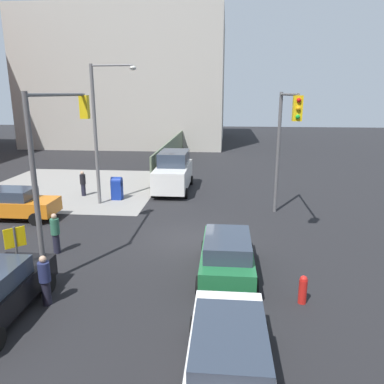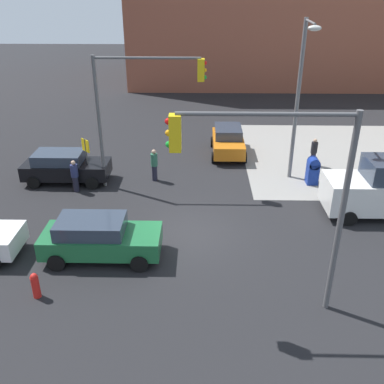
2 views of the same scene
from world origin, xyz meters
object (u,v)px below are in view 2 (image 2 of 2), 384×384
(street_lamp_corner, at_px, (300,91))
(sedan_black, at_px, (65,166))
(pedestrian_crossing, at_px, (314,152))
(coupe_orange, at_px, (228,141))
(pedestrian_waiting, at_px, (154,165))
(pedestrian_walking_north, at_px, (75,176))
(sedan_green, at_px, (99,237))
(traffic_signal_se_corner, at_px, (278,177))
(traffic_signal_nw_corner, at_px, (139,97))
(fire_hydrant, at_px, (35,285))
(mailbox_blue, at_px, (313,170))

(street_lamp_corner, xyz_separation_m, sedan_black, (-11.81, -0.45, -3.86))
(pedestrian_crossing, bearing_deg, coupe_orange, 2.45)
(pedestrian_waiting, height_order, pedestrian_walking_north, pedestrian_waiting)
(sedan_black, distance_m, sedan_green, 7.55)
(pedestrian_walking_north, bearing_deg, street_lamp_corner, 95.81)
(coupe_orange, bearing_deg, pedestrian_walking_north, -145.63)
(coupe_orange, xyz_separation_m, pedestrian_crossing, (4.74, -1.78, -0.00))
(sedan_green, bearing_deg, traffic_signal_se_corner, -24.34)
(sedan_green, bearing_deg, sedan_black, 115.67)
(street_lamp_corner, bearing_deg, traffic_signal_nw_corner, -173.09)
(sedan_black, distance_m, pedestrian_walking_north, 1.45)
(street_lamp_corner, relative_size, pedestrian_walking_north, 4.85)
(pedestrian_walking_north, bearing_deg, pedestrian_waiting, 107.58)
(street_lamp_corner, distance_m, sedan_black, 12.43)
(fire_hydrant, height_order, pedestrian_waiting, pedestrian_waiting)
(mailbox_blue, distance_m, sedan_black, 12.83)
(coupe_orange, bearing_deg, pedestrian_crossing, -20.53)
(coupe_orange, bearing_deg, pedestrian_waiting, -135.60)
(mailbox_blue, bearing_deg, fire_hydrant, -140.60)
(coupe_orange, bearing_deg, street_lamp_corner, -50.24)
(street_lamp_corner, xyz_separation_m, sedan_green, (-8.54, -7.25, -3.86))
(traffic_signal_se_corner, relative_size, pedestrian_crossing, 4.01)
(traffic_signal_nw_corner, relative_size, traffic_signal_se_corner, 1.00)
(pedestrian_crossing, relative_size, pedestrian_walking_north, 0.98)
(traffic_signal_nw_corner, bearing_deg, sedan_black, 173.36)
(sedan_black, bearing_deg, mailbox_blue, 0.09)
(sedan_green, height_order, pedestrian_walking_north, pedestrian_walking_north)
(fire_hydrant, height_order, coupe_orange, coupe_orange)
(fire_hydrant, relative_size, coupe_orange, 0.24)
(mailbox_blue, relative_size, sedan_green, 0.32)
(traffic_signal_se_corner, bearing_deg, pedestrian_crossing, 70.38)
(traffic_signal_se_corner, bearing_deg, pedestrian_walking_north, 135.20)
(mailbox_blue, relative_size, sedan_black, 0.33)
(sedan_green, relative_size, pedestrian_walking_north, 2.68)
(sedan_black, bearing_deg, street_lamp_corner, 2.19)
(traffic_signal_se_corner, xyz_separation_m, street_lamp_corner, (2.62, 9.93, 0.09))
(traffic_signal_nw_corner, bearing_deg, street_lamp_corner, 6.91)
(pedestrian_crossing, bearing_deg, traffic_signal_nw_corner, 40.29)
(mailbox_blue, bearing_deg, pedestrian_waiting, 178.60)
(sedan_black, bearing_deg, pedestrian_crossing, 10.21)
(traffic_signal_se_corner, height_order, fire_hydrant, traffic_signal_se_corner)
(fire_hydrant, bearing_deg, mailbox_blue, 39.40)
(pedestrian_crossing, height_order, pedestrian_waiting, pedestrian_waiting)
(mailbox_blue, bearing_deg, coupe_orange, 134.76)
(traffic_signal_se_corner, height_order, pedestrian_walking_north, traffic_signal_se_corner)
(street_lamp_corner, height_order, pedestrian_walking_north, street_lamp_corner)
(pedestrian_waiting, bearing_deg, pedestrian_walking_north, -12.06)
(traffic_signal_nw_corner, relative_size, pedestrian_crossing, 4.01)
(sedan_black, distance_m, pedestrian_crossing, 13.65)
(coupe_orange, xyz_separation_m, sedan_green, (-5.43, -11.00, 0.00))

